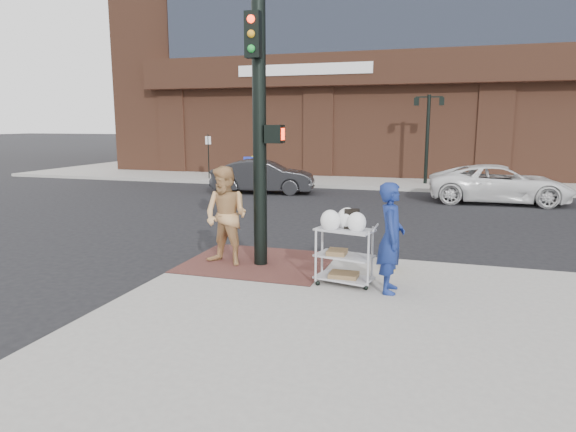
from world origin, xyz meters
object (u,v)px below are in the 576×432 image
(minivan_white, at_px, (500,184))
(fire_hydrant, at_px, (389,249))
(traffic_signal_pole, at_px, (260,127))
(sedan_dark, at_px, (263,176))
(lamp_post, at_px, (428,129))
(pedestrian_tan, at_px, (226,216))
(woman_blue, at_px, (391,238))
(utility_cart, at_px, (344,251))

(minivan_white, relative_size, fire_hydrant, 6.45)
(traffic_signal_pole, height_order, fire_hydrant, traffic_signal_pole)
(sedan_dark, bearing_deg, minivan_white, -99.82)
(sedan_dark, height_order, fire_hydrant, sedan_dark)
(lamp_post, relative_size, sedan_dark, 0.94)
(pedestrian_tan, bearing_deg, woman_blue, -0.38)
(pedestrian_tan, height_order, minivan_white, pedestrian_tan)
(sedan_dark, height_order, utility_cart, utility_cart)
(utility_cart, bearing_deg, traffic_signal_pole, 157.28)
(sedan_dark, bearing_deg, woman_blue, -161.36)
(lamp_post, height_order, sedan_dark, lamp_post)
(minivan_white, bearing_deg, fire_hydrant, 162.67)
(lamp_post, distance_m, traffic_signal_pole, 15.43)
(traffic_signal_pole, bearing_deg, minivan_white, 64.32)
(pedestrian_tan, height_order, fire_hydrant, pedestrian_tan)
(lamp_post, xyz_separation_m, pedestrian_tan, (-3.14, -15.39, -1.50))
(utility_cart, bearing_deg, sedan_dark, 116.10)
(minivan_white, distance_m, fire_hydrant, 10.95)
(traffic_signal_pole, distance_m, pedestrian_tan, 1.84)
(traffic_signal_pole, height_order, utility_cart, traffic_signal_pole)
(sedan_dark, bearing_deg, traffic_signal_pole, -170.45)
(utility_cart, xyz_separation_m, fire_hydrant, (0.64, 1.16, -0.20))
(sedan_dark, bearing_deg, utility_cart, -164.11)
(woman_blue, height_order, sedan_dark, woman_blue)
(traffic_signal_pole, distance_m, woman_blue, 3.26)
(pedestrian_tan, relative_size, minivan_white, 0.39)
(sedan_dark, bearing_deg, lamp_post, -66.29)
(woman_blue, xyz_separation_m, utility_cart, (-0.80, 0.15, -0.31))
(woman_blue, height_order, minivan_white, woman_blue)
(traffic_signal_pole, xyz_separation_m, pedestrian_tan, (-0.66, -0.17, -1.71))
(lamp_post, bearing_deg, utility_cart, -92.45)
(sedan_dark, relative_size, utility_cart, 3.20)
(traffic_signal_pole, xyz_separation_m, sedan_dark, (-3.92, 10.92, -2.13))
(sedan_dark, distance_m, minivan_white, 9.21)
(lamp_post, distance_m, minivan_white, 5.44)
(pedestrian_tan, relative_size, utility_cart, 1.46)
(pedestrian_tan, distance_m, fire_hydrant, 3.20)
(traffic_signal_pole, distance_m, minivan_white, 12.37)
(sedan_dark, bearing_deg, fire_hydrant, -159.02)
(utility_cart, bearing_deg, pedestrian_tan, 166.61)
(fire_hydrant, bearing_deg, lamp_post, 89.85)
(pedestrian_tan, relative_size, fire_hydrant, 2.49)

